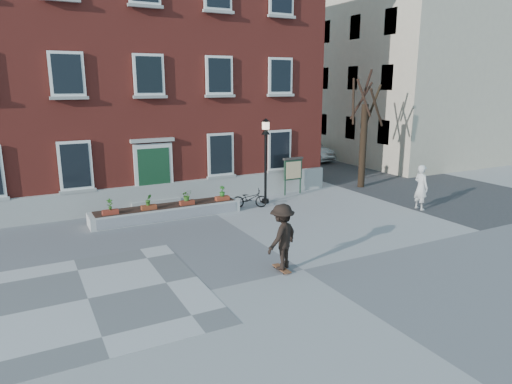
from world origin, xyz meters
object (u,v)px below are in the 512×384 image
bicycle (250,199)px  bystander (421,187)px  parked_car (308,151)px  lamp_post (266,149)px  skateboarder (282,237)px  notice_board (293,170)px

bicycle → bystander: 7.57m
parked_car → bystander: (-3.06, -13.34, 0.28)m
lamp_post → skateboarder: size_ratio=1.92×
parked_car → notice_board: size_ratio=2.33×
bicycle → parked_car: 13.57m
parked_car → lamp_post: lamp_post is taller
parked_car → skateboarder: (-11.97, -16.35, 0.34)m
parked_car → notice_board: bearing=-134.0°
notice_board → skateboarder: 9.68m
notice_board → parked_car: bearing=51.9°
bicycle → skateboarder: size_ratio=0.78×
bicycle → lamp_post: bearing=-48.6°
bystander → notice_board: bystander is taller
parked_car → notice_board: 10.61m
bicycle → notice_board: size_ratio=0.85×
parked_car → bystander: 13.69m
bicycle → parked_car: size_ratio=0.37×
parked_car → lamp_post: size_ratio=1.11×
bicycle → lamp_post: lamp_post is taller
notice_board → skateboarder: bearing=-124.1°
parked_car → notice_board: (-6.54, -8.34, 0.54)m
skateboarder → bystander: bearing=18.7°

